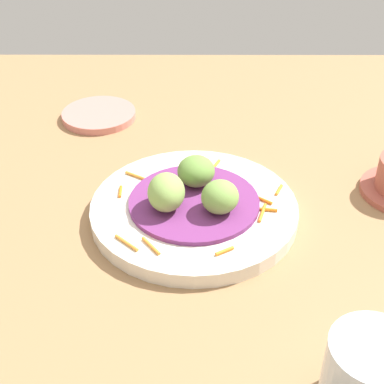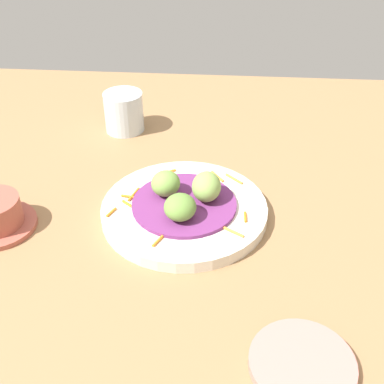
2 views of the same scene
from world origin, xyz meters
TOP-DOWN VIEW (x-y plane):
  - table_surface at (0.00, 0.00)cm, footprint 110.00×110.00cm
  - main_plate at (1.41, 1.27)cm, footprint 25.61×25.61cm
  - cabbage_bed at (1.41, 1.27)cm, footprint 16.10×16.10cm
  - carrot_garnish at (0.40, 0.55)cm, footprint 19.66×21.01cm
  - guac_scoop_left at (5.07, 1.02)cm, footprint 5.37×5.13cm
  - guac_scoop_center at (-0.21, 4.57)cm, footprint 5.54×4.48cm
  - guac_scoop_right at (-0.65, -1.78)cm, footprint 6.07×5.97cm
  - side_plate_small at (27.63, 16.73)cm, footprint 11.91×11.91cm
  - water_glass at (-25.51, -13.10)cm, footprint 7.66×7.66cm

SIDE VIEW (x-z plane):
  - table_surface at x=0.00cm, z-range 0.00..2.00cm
  - side_plate_small at x=27.63cm, z-range 2.00..3.14cm
  - main_plate at x=1.41cm, z-range 2.00..3.89cm
  - carrot_garnish at x=0.40cm, z-range 3.89..4.29cm
  - cabbage_bed at x=1.41cm, z-range 3.89..4.49cm
  - water_glass at x=-25.51cm, z-range 2.00..9.81cm
  - guac_scoop_left at x=5.07cm, z-range 4.49..8.21cm
  - guac_scoop_right at x=-0.65cm, z-range 4.49..8.41cm
  - guac_scoop_center at x=-0.21cm, z-range 4.49..8.83cm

